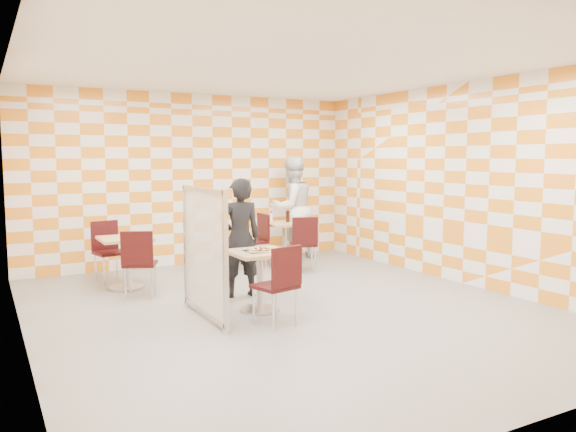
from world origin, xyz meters
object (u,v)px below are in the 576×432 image
Objects in this scene: chair_second_side at (258,236)px; man_white at (292,208)px; empty_table at (125,254)px; sport_bottle at (271,217)px; chair_empty_near at (139,258)px; second_table at (285,236)px; chair_empty_far at (108,246)px; partition at (204,252)px; man_dark at (240,238)px; main_table at (260,270)px; chair_main_front at (280,279)px; soda_bottle at (288,216)px; chair_second_front at (304,240)px.

chair_second_side is 1.11m from man_white.
sport_bottle is at bearing 13.56° from empty_table.
sport_bottle is at bearing 17.89° from man_white.
chair_second_side is 1.00× the size of chair_empty_near.
empty_table is at bearing 7.52° from man_white.
empty_table is (-2.88, -0.49, 0.00)m from second_table.
second_table is 0.81× the size of chair_empty_far.
partition is 1.12m from man_dark.
chair_empty_far is at bearing 116.43° from main_table.
chair_main_front is (-0.10, -0.72, 0.04)m from main_table.
soda_bottle is at bearing 54.75° from main_table.
second_table is 0.53m from chair_second_side.
soda_bottle reaches higher than chair_main_front.
chair_empty_far is (-1.21, 3.34, 0.00)m from chair_main_front.
chair_empty_near is 0.48× the size of man_white.
man_white is at bearing 59.11° from chair_main_front.
soda_bottle is at bearing 81.68° from chair_second_front.
empty_table is at bearing -168.45° from chair_second_side.
chair_second_side is (1.18, 2.49, 0.04)m from main_table.
chair_second_side is 0.48m from sport_bottle.
chair_empty_far reaches higher than second_table.
main_table is 3.65m from man_white.
main_table is at bearing -125.25° from soda_bottle.
soda_bottle is at bearing -28.52° from sport_bottle.
main_table is 0.73m from chair_main_front.
second_table is 3.26× the size of soda_bottle.
chair_second_side is 2.59m from chair_empty_near.
man_dark is (0.80, 0.79, 0.02)m from partition.
soda_bottle is at bearing 59.89° from chair_main_front.
chair_second_front is (1.77, 2.49, 0.00)m from chair_main_front.
sport_bottle is (1.61, 3.38, 0.29)m from chair_main_front.
main_table is 3.75× the size of sport_bottle.
chair_second_side is 0.48× the size of man_white.
chair_main_front is at bearing -120.11° from soda_bottle.
chair_empty_far is at bearing -179.23° from sport_bottle.
partition is at bearing -77.37° from chair_empty_far.
man_dark reaches higher than sport_bottle.
chair_main_front is at bearing -68.39° from empty_table.
empty_table is at bearing -166.44° from sport_bottle.
chair_empty_near reaches higher than empty_table.
chair_second_side is 1.00× the size of chair_empty_far.
chair_second_front is 1.00× the size of chair_second_side.
sport_bottle is at bearing -120.09° from man_dark.
second_table is 2.93m from empty_table.
chair_second_side and chair_empty_far have the same top height.
main_table is at bearing -133.40° from chair_second_front.
man_dark is 2.42m from soda_bottle.
man_dark is 2.96m from man_white.
chair_second_side is at bearing 124.17° from chair_second_front.
sport_bottle is (1.52, 2.66, 0.33)m from main_table.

